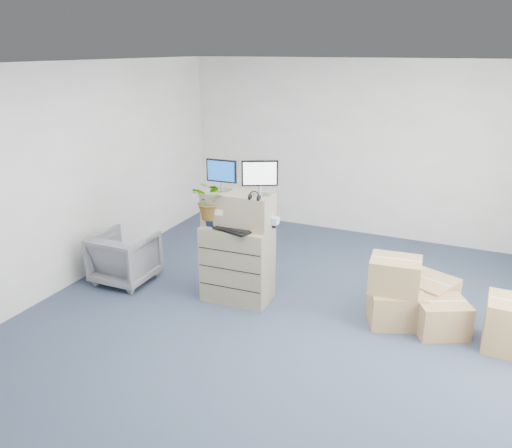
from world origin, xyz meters
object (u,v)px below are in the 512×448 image
at_px(monitor_left, 221,173).
at_px(office_chair, 125,255).
at_px(filing_cabinet_lower, 238,263).
at_px(water_bottle, 244,216).
at_px(keyboard, 232,230).
at_px(potted_plant, 212,205).
at_px(monitor_right, 260,176).

distance_m(monitor_left, office_chair, 1.82).
bearing_deg(filing_cabinet_lower, monitor_left, 166.27).
bearing_deg(monitor_left, water_bottle, 4.65).
distance_m(keyboard, water_bottle, 0.26).
bearing_deg(monitor_left, filing_cabinet_lower, -14.11).
distance_m(filing_cabinet_lower, potted_plant, 0.79).
bearing_deg(filing_cabinet_lower, monitor_right, 3.78).
bearing_deg(keyboard, monitor_right, 50.02).
distance_m(potted_plant, office_chair, 1.54).
bearing_deg(keyboard, water_bottle, 93.68).
bearing_deg(office_chair, monitor_right, -174.50).
bearing_deg(filing_cabinet_lower, keyboard, -88.66).
relative_size(monitor_left, potted_plant, 0.73).
bearing_deg(potted_plant, monitor_right, 13.42).
distance_m(monitor_right, water_bottle, 0.57).
bearing_deg(potted_plant, office_chair, -176.85).
xyz_separation_m(monitor_left, office_chair, (-1.35, -0.21, -1.19)).
relative_size(filing_cabinet_lower, water_bottle, 4.29).
height_order(filing_cabinet_lower, office_chair, filing_cabinet_lower).
bearing_deg(potted_plant, keyboard, -9.98).
height_order(monitor_left, potted_plant, monitor_left).
distance_m(keyboard, potted_plant, 0.38).
relative_size(keyboard, water_bottle, 2.15).
bearing_deg(monitor_right, water_bottle, 141.28).
distance_m(monitor_left, water_bottle, 0.57).
relative_size(keyboard, potted_plant, 0.91).
height_order(monitor_left, office_chair, monitor_left).
height_order(potted_plant, office_chair, potted_plant).
distance_m(water_bottle, potted_plant, 0.41).
bearing_deg(office_chair, water_bottle, -172.02).
bearing_deg(water_bottle, filing_cabinet_lower, -126.78).
height_order(keyboard, potted_plant, potted_plant).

